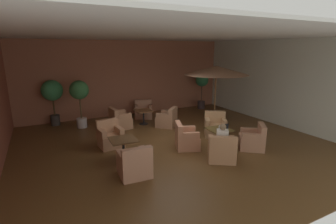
{
  "coord_description": "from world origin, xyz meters",
  "views": [
    {
      "loc": [
        -3.95,
        -7.24,
        3.21
      ],
      "look_at": [
        0.0,
        0.48,
        1.04
      ],
      "focal_mm": 27.1,
      "sensor_mm": 36.0,
      "label": 1
    }
  ],
  "objects_px": {
    "open_laptop": "(223,128)",
    "armchair_front_right_north": "(143,111)",
    "potted_tree_left_corner": "(52,93)",
    "armchair_front_right_south": "(167,119)",
    "potted_tree_mid_right": "(79,94)",
    "patron_blue_shirt": "(222,136)",
    "armchair_front_left_north": "(222,150)",
    "armchair_mid_center_north": "(135,164)",
    "armchair_front_left_west": "(186,139)",
    "armchair_front_right_east": "(120,120)",
    "cafe_table_front_left": "(219,133)",
    "armchair_front_left_south": "(215,127)",
    "cafe_table_front_right": "(143,113)",
    "patio_umbrella_tall_red": "(216,70)",
    "iced_drink_cup": "(220,127)",
    "cafe_table_mid_center": "(123,143)",
    "armchair_front_left_east": "(253,140)",
    "potted_tree_mid_left": "(202,84)",
    "armchair_mid_center_east": "(110,137)"
  },
  "relations": [
    {
      "from": "armchair_mid_center_north",
      "to": "patio_umbrella_tall_red",
      "type": "relative_size",
      "value": 0.32
    },
    {
      "from": "armchair_front_right_north",
      "to": "potted_tree_left_corner",
      "type": "xyz_separation_m",
      "value": [
        -3.84,
        0.56,
        1.1
      ]
    },
    {
      "from": "armchair_front_left_east",
      "to": "armchair_front_left_south",
      "type": "distance_m",
      "value": 1.64
    },
    {
      "from": "patio_umbrella_tall_red",
      "to": "potted_tree_left_corner",
      "type": "distance_m",
      "value": 6.93
    },
    {
      "from": "armchair_front_left_north",
      "to": "potted_tree_mid_right",
      "type": "bearing_deg",
      "value": 121.07
    },
    {
      "from": "armchair_front_right_north",
      "to": "armchair_front_right_south",
      "type": "xyz_separation_m",
      "value": [
        0.36,
        -1.81,
        0.01
      ]
    },
    {
      "from": "potted_tree_left_corner",
      "to": "cafe_table_front_left",
      "type": "bearing_deg",
      "value": -47.62
    },
    {
      "from": "armchair_front_right_east",
      "to": "patio_umbrella_tall_red",
      "type": "bearing_deg",
      "value": -18.49
    },
    {
      "from": "armchair_front_right_south",
      "to": "armchair_front_right_north",
      "type": "bearing_deg",
      "value": 101.15
    },
    {
      "from": "armchair_front_right_south",
      "to": "open_laptop",
      "type": "xyz_separation_m",
      "value": [
        0.6,
        -2.91,
        0.36
      ]
    },
    {
      "from": "armchair_mid_center_east",
      "to": "open_laptop",
      "type": "distance_m",
      "value": 3.78
    },
    {
      "from": "patron_blue_shirt",
      "to": "iced_drink_cup",
      "type": "distance_m",
      "value": 1.06
    },
    {
      "from": "armchair_front_left_north",
      "to": "armchair_front_right_east",
      "type": "distance_m",
      "value": 4.76
    },
    {
      "from": "cafe_table_front_right",
      "to": "open_laptop",
      "type": "distance_m",
      "value": 3.94
    },
    {
      "from": "armchair_front_left_west",
      "to": "armchair_front_right_south",
      "type": "relative_size",
      "value": 0.98
    },
    {
      "from": "iced_drink_cup",
      "to": "cafe_table_mid_center",
      "type": "bearing_deg",
      "value": 170.63
    },
    {
      "from": "armchair_front_left_north",
      "to": "potted_tree_mid_left",
      "type": "height_order",
      "value": "potted_tree_mid_left"
    },
    {
      "from": "armchair_front_right_south",
      "to": "patio_umbrella_tall_red",
      "type": "xyz_separation_m",
      "value": [
        2.0,
        -0.58,
        2.01
      ]
    },
    {
      "from": "armchair_front_left_north",
      "to": "armchair_mid_center_east",
      "type": "relative_size",
      "value": 1.21
    },
    {
      "from": "armchair_front_left_east",
      "to": "potted_tree_mid_left",
      "type": "relative_size",
      "value": 0.55
    },
    {
      "from": "potted_tree_left_corner",
      "to": "cafe_table_front_right",
      "type": "bearing_deg",
      "value": -24.71
    },
    {
      "from": "potted_tree_mid_right",
      "to": "patron_blue_shirt",
      "type": "xyz_separation_m",
      "value": [
        3.17,
        -5.18,
        -0.67
      ]
    },
    {
      "from": "armchair_front_left_south",
      "to": "potted_tree_mid_left",
      "type": "distance_m",
      "value": 4.57
    },
    {
      "from": "cafe_table_front_left",
      "to": "armchair_front_right_north",
      "type": "relative_size",
      "value": 0.75
    },
    {
      "from": "armchair_front_left_south",
      "to": "cafe_table_front_right",
      "type": "distance_m",
      "value": 3.22
    },
    {
      "from": "cafe_table_front_left",
      "to": "armchair_front_left_south",
      "type": "bearing_deg",
      "value": 58.67
    },
    {
      "from": "armchair_front_left_east",
      "to": "potted_tree_mid_right",
      "type": "height_order",
      "value": "potted_tree_mid_right"
    },
    {
      "from": "cafe_table_front_right",
      "to": "armchair_mid_center_east",
      "type": "distance_m",
      "value": 2.74
    },
    {
      "from": "armchair_front_left_west",
      "to": "armchair_mid_center_north",
      "type": "height_order",
      "value": "armchair_mid_center_north"
    },
    {
      "from": "cafe_table_front_right",
      "to": "armchair_front_right_north",
      "type": "height_order",
      "value": "armchair_front_right_north"
    },
    {
      "from": "armchair_front_right_north",
      "to": "iced_drink_cup",
      "type": "bearing_deg",
      "value": -79.04
    },
    {
      "from": "open_laptop",
      "to": "armchair_front_right_north",
      "type": "bearing_deg",
      "value": 101.46
    },
    {
      "from": "armchair_front_left_east",
      "to": "armchair_front_right_north",
      "type": "relative_size",
      "value": 1.03
    },
    {
      "from": "armchair_front_left_east",
      "to": "patio_umbrella_tall_red",
      "type": "xyz_separation_m",
      "value": [
        0.62,
        2.88,
        2.01
      ]
    },
    {
      "from": "armchair_front_left_east",
      "to": "potted_tree_left_corner",
      "type": "height_order",
      "value": "potted_tree_left_corner"
    },
    {
      "from": "armchair_front_right_north",
      "to": "armchair_front_right_east",
      "type": "height_order",
      "value": "armchair_front_right_east"
    },
    {
      "from": "armchair_mid_center_north",
      "to": "iced_drink_cup",
      "type": "distance_m",
      "value": 3.31
    },
    {
      "from": "armchair_front_right_south",
      "to": "patron_blue_shirt",
      "type": "distance_m",
      "value": 3.7
    },
    {
      "from": "cafe_table_front_right",
      "to": "potted_tree_left_corner",
      "type": "relative_size",
      "value": 0.37
    },
    {
      "from": "potted_tree_left_corner",
      "to": "iced_drink_cup",
      "type": "height_order",
      "value": "potted_tree_left_corner"
    },
    {
      "from": "patron_blue_shirt",
      "to": "armchair_front_left_south",
      "type": "bearing_deg",
      "value": 57.73
    },
    {
      "from": "armchair_front_left_north",
      "to": "armchair_mid_center_north",
      "type": "bearing_deg",
      "value": 174.14
    },
    {
      "from": "cafe_table_mid_center",
      "to": "iced_drink_cup",
      "type": "height_order",
      "value": "iced_drink_cup"
    },
    {
      "from": "armchair_front_left_east",
      "to": "cafe_table_front_right",
      "type": "distance_m",
      "value": 4.76
    },
    {
      "from": "armchair_front_left_north",
      "to": "armchair_mid_center_north",
      "type": "relative_size",
      "value": 1.24
    },
    {
      "from": "cafe_table_front_right",
      "to": "open_laptop",
      "type": "relative_size",
      "value": 2.31
    },
    {
      "from": "armchair_front_left_north",
      "to": "armchair_front_left_east",
      "type": "bearing_deg",
      "value": 9.53
    },
    {
      "from": "armchair_mid_center_east",
      "to": "iced_drink_cup",
      "type": "xyz_separation_m",
      "value": [
        3.25,
        -1.68,
        0.35
      ]
    },
    {
      "from": "potted_tree_mid_left",
      "to": "potted_tree_mid_right",
      "type": "bearing_deg",
      "value": -174.72
    },
    {
      "from": "armchair_front_right_south",
      "to": "potted_tree_mid_right",
      "type": "height_order",
      "value": "potted_tree_mid_right"
    }
  ]
}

